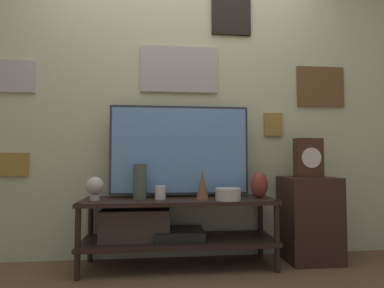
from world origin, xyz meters
TOP-DOWN VIEW (x-y plane):
  - ground_plane at (0.00, 0.00)m, footprint 12.00×12.00m
  - wall_back at (0.00, 0.51)m, footprint 6.40×0.08m
  - media_console at (-0.12, 0.25)m, footprint 1.45×0.42m
  - television at (0.01, 0.34)m, footprint 1.10×0.05m
  - vase_tall_ceramic at (-0.30, 0.25)m, footprint 0.10×0.10m
  - vase_slim_bronze at (0.17, 0.16)m, footprint 0.10×0.10m
  - vase_urn_stoneware at (0.62, 0.23)m, footprint 0.13×0.13m
  - vase_wide_bowl at (0.35, 0.13)m, footprint 0.19×0.19m
  - candle_jar at (-0.14, 0.23)m, footprint 0.08×0.08m
  - decorative_bust at (-0.62, 0.23)m, footprint 0.13×0.13m
  - side_table at (1.05, 0.28)m, footprint 0.41×0.35m
  - mantel_clock at (1.03, 0.25)m, footprint 0.21×0.11m

SIDE VIEW (x-z plane):
  - ground_plane at x=0.00m, z-range 0.00..0.00m
  - media_console at x=-0.12m, z-range 0.07..0.58m
  - side_table at x=1.05m, z-range 0.00..0.66m
  - vase_wide_bowl at x=0.35m, z-range 0.51..0.60m
  - candle_jar at x=-0.14m, z-range 0.51..0.61m
  - decorative_bust at x=-0.62m, z-range 0.52..0.69m
  - vase_urn_stoneware at x=0.62m, z-range 0.51..0.71m
  - vase_slim_bronze at x=0.17m, z-range 0.51..0.73m
  - vase_tall_ceramic at x=-0.30m, z-range 0.51..0.77m
  - mantel_clock at x=1.03m, z-range 0.66..0.98m
  - television at x=0.01m, z-range 0.52..1.24m
  - wall_back at x=0.00m, z-range 0.00..2.70m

